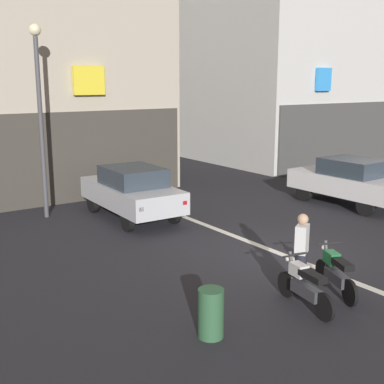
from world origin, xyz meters
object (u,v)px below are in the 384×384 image
(motorcycle_white_row_leftmost, at_px, (304,285))
(motorcycle_green_row_left_mid, at_px, (336,272))
(trash_bin, at_px, (211,313))
(street_lamp, at_px, (39,101))
(car_silver_crossing_near, at_px, (132,190))
(person_by_motorcycles, at_px, (301,253))
(car_grey_down_street, at_px, (123,154))
(car_white_parked_kerbside, at_px, (349,180))

(motorcycle_white_row_leftmost, distance_m, motorcycle_green_row_left_mid, 1.02)
(motorcycle_white_row_leftmost, xyz_separation_m, trash_bin, (-2.12, 0.13, -0.03))
(street_lamp, height_order, trash_bin, street_lamp)
(trash_bin, bearing_deg, motorcycle_white_row_leftmost, -3.43)
(car_silver_crossing_near, distance_m, person_by_motorcycles, 7.10)
(car_silver_crossing_near, bearing_deg, car_grey_down_street, 64.60)
(car_silver_crossing_near, height_order, person_by_motorcycles, person_by_motorcycles)
(street_lamp, distance_m, motorcycle_green_row_left_mid, 10.11)
(car_silver_crossing_near, relative_size, street_lamp, 0.70)
(car_white_parked_kerbside, bearing_deg, motorcycle_green_row_left_mid, -143.72)
(car_silver_crossing_near, height_order, motorcycle_green_row_left_mid, car_silver_crossing_near)
(car_white_parked_kerbside, bearing_deg, street_lamp, 154.02)
(motorcycle_green_row_left_mid, distance_m, trash_bin, 3.14)
(street_lamp, relative_size, motorcycle_white_row_leftmost, 3.56)
(car_white_parked_kerbside, distance_m, street_lamp, 10.59)
(street_lamp, bearing_deg, car_white_parked_kerbside, -25.98)
(car_grey_down_street, height_order, street_lamp, street_lamp)
(car_grey_down_street, height_order, person_by_motorcycles, person_by_motorcycles)
(car_grey_down_street, relative_size, trash_bin, 5.05)
(motorcycle_white_row_leftmost, bearing_deg, car_silver_crossing_near, 86.81)
(street_lamp, xyz_separation_m, motorcycle_white_row_leftmost, (1.77, -9.28, -3.19))
(car_grey_down_street, relative_size, street_lamp, 0.73)
(car_silver_crossing_near, relative_size, car_grey_down_street, 0.97)
(car_white_parked_kerbside, height_order, car_grey_down_street, same)
(trash_bin, bearing_deg, car_silver_crossing_near, 71.25)
(street_lamp, bearing_deg, motorcycle_green_row_left_mid, -73.13)
(street_lamp, xyz_separation_m, motorcycle_green_row_left_mid, (2.78, -9.18, -3.19))
(car_silver_crossing_near, distance_m, car_grey_down_street, 8.07)
(car_grey_down_street, height_order, trash_bin, car_grey_down_street)
(car_white_parked_kerbside, relative_size, person_by_motorcycles, 2.47)
(motorcycle_green_row_left_mid, bearing_deg, car_white_parked_kerbside, 36.28)
(car_silver_crossing_near, bearing_deg, trash_bin, -108.75)
(car_white_parked_kerbside, xyz_separation_m, car_grey_down_street, (-3.54, 10.11, 0.00))
(person_by_motorcycles, distance_m, trash_bin, 2.64)
(car_grey_down_street, relative_size, motorcycle_white_row_leftmost, 2.59)
(person_by_motorcycles, xyz_separation_m, trash_bin, (-2.57, -0.40, -0.43))
(motorcycle_green_row_left_mid, relative_size, trash_bin, 1.84)
(car_white_parked_kerbside, distance_m, trash_bin, 10.64)
(street_lamp, height_order, motorcycle_green_row_left_mid, street_lamp)
(person_by_motorcycles, bearing_deg, car_grey_down_street, 76.57)
(car_grey_down_street, distance_m, trash_bin, 15.96)
(street_lamp, bearing_deg, car_silver_crossing_near, -37.14)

